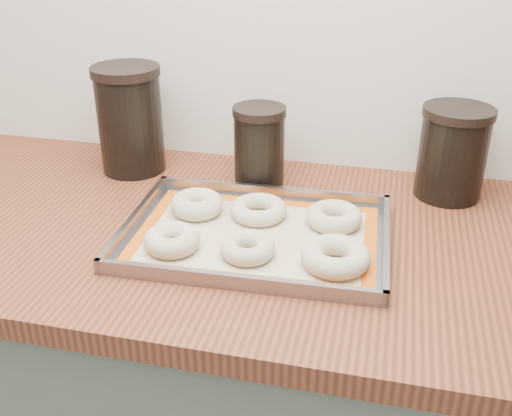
% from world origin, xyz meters
% --- Properties ---
extents(countertop, '(3.06, 0.68, 0.04)m').
position_xyz_m(countertop, '(0.00, 1.68, 0.88)').
color(countertop, brown).
rests_on(countertop, cabinet).
extents(baking_tray, '(0.47, 0.35, 0.03)m').
position_xyz_m(baking_tray, '(-0.03, 1.64, 0.91)').
color(baking_tray, gray).
rests_on(baking_tray, countertop).
extents(baking_mat, '(0.43, 0.31, 0.00)m').
position_xyz_m(baking_mat, '(-0.03, 1.64, 0.90)').
color(baking_mat, '#C6B793').
rests_on(baking_mat, baking_tray).
extents(bagel_front_left, '(0.11, 0.11, 0.04)m').
position_xyz_m(bagel_front_left, '(-0.16, 1.56, 0.92)').
color(bagel_front_left, '#BDAF93').
rests_on(bagel_front_left, baking_mat).
extents(bagel_front_mid, '(0.11, 0.11, 0.03)m').
position_xyz_m(bagel_front_mid, '(-0.03, 1.57, 0.92)').
color(bagel_front_mid, '#BDAF93').
rests_on(bagel_front_mid, baking_mat).
extents(bagel_front_right, '(0.12, 0.12, 0.04)m').
position_xyz_m(bagel_front_right, '(0.12, 1.57, 0.92)').
color(bagel_front_right, '#BDAF93').
rests_on(bagel_front_right, baking_mat).
extents(bagel_back_left, '(0.13, 0.13, 0.04)m').
position_xyz_m(bagel_back_left, '(-0.16, 1.70, 0.92)').
color(bagel_back_left, '#BDAF93').
rests_on(bagel_back_left, baking_mat).
extents(bagel_back_mid, '(0.12, 0.12, 0.03)m').
position_xyz_m(bagel_back_mid, '(-0.04, 1.71, 0.92)').
color(bagel_back_mid, '#BDAF93').
rests_on(bagel_back_mid, baking_mat).
extents(bagel_back_right, '(0.12, 0.12, 0.03)m').
position_xyz_m(bagel_back_right, '(0.10, 1.71, 0.92)').
color(bagel_back_right, '#BDAF93').
rests_on(bagel_back_right, baking_mat).
extents(canister_left, '(0.14, 0.14, 0.23)m').
position_xyz_m(canister_left, '(-0.36, 1.88, 1.02)').
color(canister_left, black).
rests_on(canister_left, countertop).
extents(canister_mid, '(0.11, 0.11, 0.17)m').
position_xyz_m(canister_mid, '(-0.08, 1.87, 0.98)').
color(canister_mid, black).
rests_on(canister_mid, countertop).
extents(canister_right, '(0.14, 0.14, 0.18)m').
position_xyz_m(canister_right, '(0.31, 1.90, 0.99)').
color(canister_right, black).
rests_on(canister_right, countertop).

